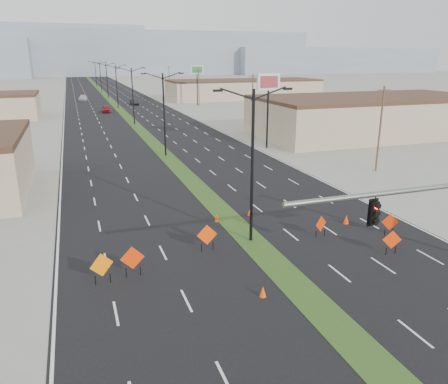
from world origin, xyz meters
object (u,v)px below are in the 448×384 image
object	(u,v)px
streetlight_6	(96,73)
streetlight_2	(133,94)
construction_sign_1	(132,259)
construction_sign_3	(321,225)
streetlight_0	(252,162)
car_mid	(134,102)
car_far	(83,98)
construction_sign_2	(207,236)
construction_sign_5	(390,223)
streetlight_4	(107,79)
pole_sign_east_far	(197,73)
streetlight_5	(100,76)
cone_1	(249,212)
streetlight_1	(164,112)
cone_0	(263,292)
streetlight_3	(117,85)
construction_sign_4	(392,241)
cone_2	(346,219)
cone_3	(217,218)
construction_sign_0	(102,266)
car_left	(106,109)
pole_sign_east_near	(268,87)

from	to	relation	value
streetlight_6	streetlight_2	bearing A→B (deg)	-90.00
construction_sign_1	construction_sign_3	size ratio (longest dim) A/B	1.21
streetlight_0	car_mid	distance (m)	90.74
car_far	construction_sign_3	xyz separation A→B (m)	(12.22, -105.89, 0.10)
construction_sign_2	construction_sign_5	xyz separation A→B (m)	(12.68, -1.64, -0.13)
streetlight_4	pole_sign_east_far	bearing A→B (deg)	-54.65
streetlight_2	streetlight_5	world-z (taller)	same
cone_1	construction_sign_3	bearing A→B (deg)	-60.70
streetlight_1	cone_0	distance (m)	35.33
car_mid	cone_1	xyz separation A→B (m)	(-3.04, -85.98, -0.48)
car_mid	construction_sign_2	size ratio (longest dim) A/B	2.58
streetlight_3	construction_sign_4	distance (m)	89.25
streetlight_1	construction_sign_2	xyz separation A→B (m)	(-3.25, -28.60, -4.38)
car_far	cone_1	bearing A→B (deg)	-78.31
construction_sign_5	cone_2	xyz separation A→B (m)	(-1.56, 2.80, -0.57)
streetlight_2	cone_2	size ratio (longest dim) A/B	14.60
construction_sign_1	streetlight_3	bearing A→B (deg)	83.73
streetlight_0	construction_sign_4	world-z (taller)	streetlight_0
streetlight_2	cone_3	distance (m)	52.12
construction_sign_2	cone_3	world-z (taller)	construction_sign_2
construction_sign_2	car_mid	bearing A→B (deg)	87.42
cone_3	pole_sign_east_far	world-z (taller)	pole_sign_east_far
streetlight_2	construction_sign_3	xyz separation A→B (m)	(4.79, -56.91, -4.54)
car_mid	streetlight_6	bearing A→B (deg)	89.55
streetlight_4	construction_sign_0	world-z (taller)	streetlight_4
car_mid	cone_1	world-z (taller)	car_mid
streetlight_3	construction_sign_0	xyz separation A→B (m)	(-9.86, -86.78, -4.36)
streetlight_1	streetlight_6	distance (m)	140.00
streetlight_1	streetlight_6	bearing A→B (deg)	90.00
streetlight_1	streetlight_2	world-z (taller)	same
car_far	cone_0	size ratio (longest dim) A/B	8.95
streetlight_0	streetlight_1	bearing A→B (deg)	90.00
cone_2	construction_sign_3	bearing A→B (deg)	-154.31
construction_sign_4	cone_0	distance (m)	9.88
streetlight_5	construction_sign_5	bearing A→B (deg)	-86.21
streetlight_4	streetlight_5	bearing A→B (deg)	90.00
construction_sign_1	cone_1	world-z (taller)	construction_sign_1
streetlight_4	construction_sign_1	distance (m)	114.84
streetlight_5	streetlight_3	bearing A→B (deg)	-90.00
streetlight_5	construction_sign_4	size ratio (longest dim) A/B	6.32
streetlight_2	car_left	bearing A→B (deg)	99.54
streetlight_1	construction_sign_1	world-z (taller)	streetlight_1
car_far	pole_sign_east_far	size ratio (longest dim) A/B	0.55
streetlight_1	car_far	bearing A→B (deg)	95.51
streetlight_5	cone_3	size ratio (longest dim) A/B	17.42
construction_sign_4	construction_sign_3	bearing A→B (deg)	142.27
streetlight_6	construction_sign_4	distance (m)	173.04
streetlight_5	construction_sign_5	world-z (taller)	streetlight_5
pole_sign_east_near	streetlight_1	bearing A→B (deg)	178.23
car_far	pole_sign_east_far	world-z (taller)	pole_sign_east_far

